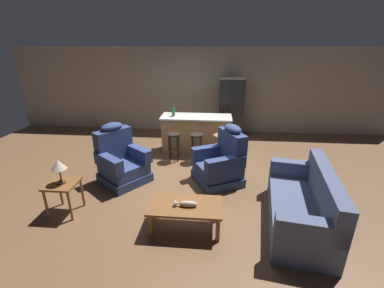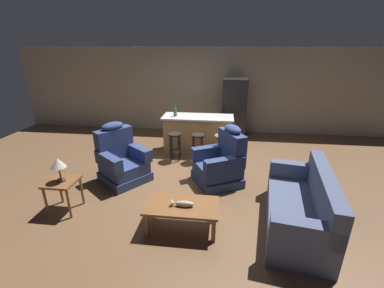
# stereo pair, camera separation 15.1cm
# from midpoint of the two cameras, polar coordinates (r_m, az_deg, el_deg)

# --- Properties ---
(ground_plane) EXTENTS (12.00, 12.00, 0.00)m
(ground_plane) POSITION_cam_midpoint_polar(r_m,az_deg,el_deg) (5.66, -0.89, -6.72)
(ground_plane) COLOR brown
(back_wall) EXTENTS (12.00, 0.05, 2.60)m
(back_wall) POSITION_cam_midpoint_polar(r_m,az_deg,el_deg) (8.23, 1.37, 11.74)
(back_wall) COLOR #A89E89
(back_wall) RESTS_ON ground_plane
(coffee_table) EXTENTS (1.10, 0.60, 0.42)m
(coffee_table) POSITION_cam_midpoint_polar(r_m,az_deg,el_deg) (3.97, -2.61, -13.99)
(coffee_table) COLOR brown
(coffee_table) RESTS_ON ground_plane
(fish_figurine) EXTENTS (0.34, 0.10, 0.10)m
(fish_figurine) POSITION_cam_midpoint_polar(r_m,az_deg,el_deg) (3.88, -2.49, -13.17)
(fish_figurine) COLOR #4C3823
(fish_figurine) RESTS_ON coffee_table
(couch) EXTENTS (1.13, 2.01, 0.94)m
(couch) POSITION_cam_midpoint_polar(r_m,az_deg,el_deg) (4.36, 22.59, -12.62)
(couch) COLOR #4C5675
(couch) RESTS_ON ground_plane
(recliner_near_lamp) EXTENTS (1.18, 1.18, 1.20)m
(recliner_near_lamp) POSITION_cam_midpoint_polar(r_m,az_deg,el_deg) (5.47, -16.23, -3.75)
(recliner_near_lamp) COLOR navy
(recliner_near_lamp) RESTS_ON ground_plane
(recliner_near_island) EXTENTS (1.13, 1.13, 1.20)m
(recliner_near_island) POSITION_cam_midpoint_polar(r_m,az_deg,el_deg) (5.22, 5.72, -4.18)
(recliner_near_island) COLOR navy
(recliner_near_island) RESTS_ON ground_plane
(end_table) EXTENTS (0.48, 0.48, 0.56)m
(end_table) POSITION_cam_midpoint_polar(r_m,az_deg,el_deg) (4.79, -27.61, -8.67)
(end_table) COLOR brown
(end_table) RESTS_ON ground_plane
(table_lamp) EXTENTS (0.24, 0.24, 0.41)m
(table_lamp) POSITION_cam_midpoint_polar(r_m,az_deg,el_deg) (4.61, -28.41, -4.29)
(table_lamp) COLOR #4C3823
(table_lamp) RESTS_ON end_table
(kitchen_island) EXTENTS (1.80, 0.70, 0.95)m
(kitchen_island) POSITION_cam_midpoint_polar(r_m,az_deg,el_deg) (6.71, 0.29, 2.30)
(kitchen_island) COLOR #AD7F4C
(kitchen_island) RESTS_ON ground_plane
(bar_stool_left) EXTENTS (0.32, 0.32, 0.68)m
(bar_stool_left) POSITION_cam_midpoint_polar(r_m,az_deg,el_deg) (6.18, -4.77, 0.49)
(bar_stool_left) COLOR black
(bar_stool_left) RESTS_ON ground_plane
(bar_stool_middle) EXTENTS (0.32, 0.32, 0.68)m
(bar_stool_middle) POSITION_cam_midpoint_polar(r_m,az_deg,el_deg) (6.12, 0.33, 0.32)
(bar_stool_middle) COLOR black
(bar_stool_middle) RESTS_ON ground_plane
(bar_stool_right) EXTENTS (0.32, 0.32, 0.68)m
(bar_stool_right) POSITION_cam_midpoint_polar(r_m,az_deg,el_deg) (6.10, 5.50, 0.16)
(bar_stool_right) COLOR olive
(bar_stool_right) RESTS_ON ground_plane
(refrigerator) EXTENTS (0.70, 0.69, 1.76)m
(refrigerator) POSITION_cam_midpoint_polar(r_m,az_deg,el_deg) (7.74, 8.06, 7.76)
(refrigerator) COLOR black
(refrigerator) RESTS_ON ground_plane
(bottle_tall_green) EXTENTS (0.09, 0.09, 0.29)m
(bottle_tall_green) POSITION_cam_midpoint_polar(r_m,az_deg,el_deg) (6.57, -4.84, 7.12)
(bottle_tall_green) COLOR #2D6B38
(bottle_tall_green) RESTS_ON kitchen_island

